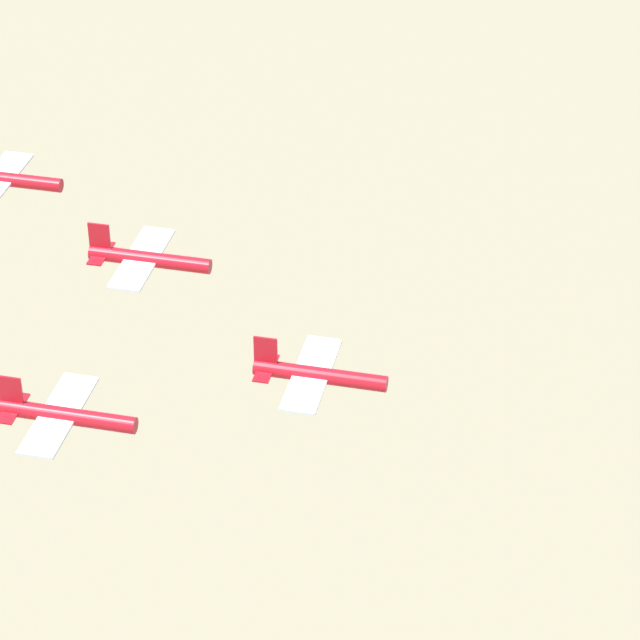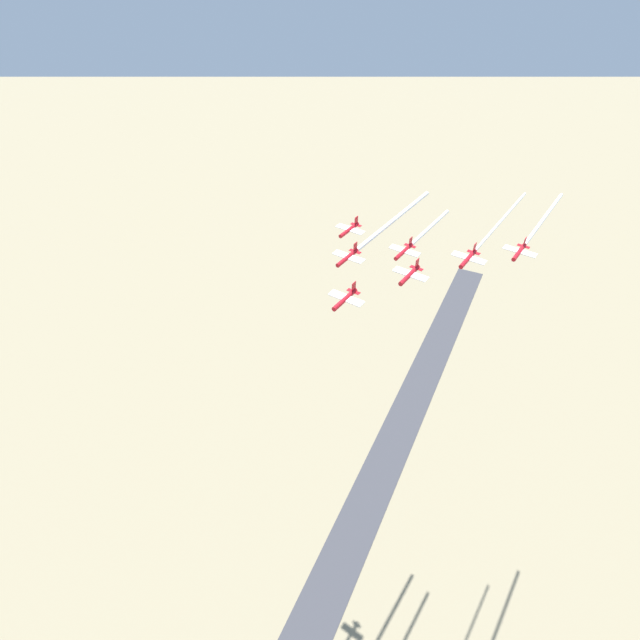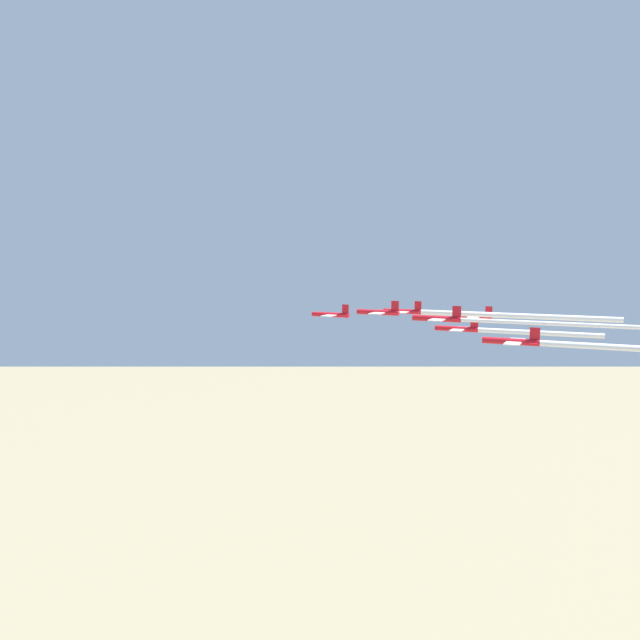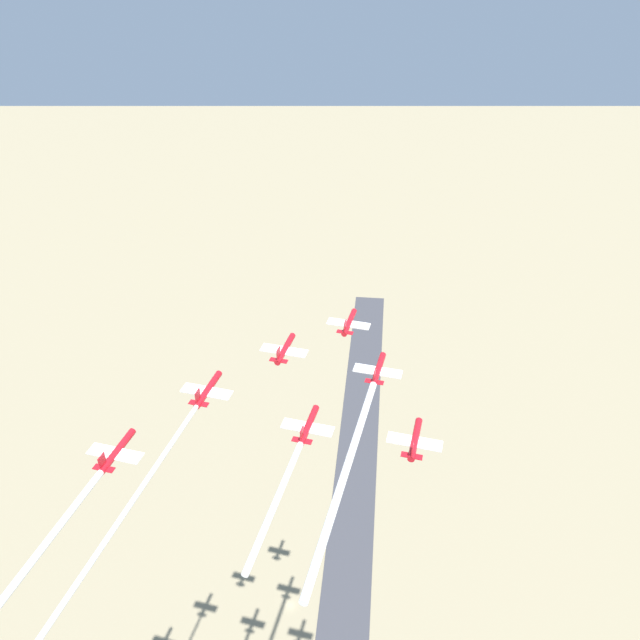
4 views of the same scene
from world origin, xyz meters
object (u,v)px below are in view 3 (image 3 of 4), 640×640
at_px(jet_2, 404,311).
at_px(jet_6, 513,341).
at_px(jet_0, 332,315).
at_px(jet_3, 438,318).
at_px(jet_4, 458,329).
at_px(jet_1, 379,312).
at_px(jet_5, 474,316).

xyz_separation_m(jet_2, jet_6, (53.30, 9.01, -1.24)).
bearing_deg(jet_0, jet_3, -120.47).
bearing_deg(jet_4, jet_0, 90.00).
height_order(jet_1, jet_6, jet_1).
bearing_deg(jet_6, jet_1, 59.53).
relative_size(jet_0, jet_2, 1.00).
distance_m(jet_2, jet_3, 35.54).
xyz_separation_m(jet_1, jet_3, (17.80, 9.77, 0.13)).
distance_m(jet_0, jet_5, 40.63).
bearing_deg(jet_2, jet_3, -150.46).
bearing_deg(jet_0, jet_5, -59.53).
relative_size(jet_3, jet_6, 1.00).
relative_size(jet_0, jet_3, 1.00).
bearing_deg(jet_0, jet_2, -59.53).
relative_size(jet_3, jet_4, 1.00).
relative_size(jet_0, jet_5, 1.00).
bearing_deg(jet_1, jet_3, -120.47).
relative_size(jet_2, jet_5, 1.00).
xyz_separation_m(jet_2, jet_4, (17.80, 9.77, -2.94)).
distance_m(jet_3, jet_4, 21.08).
bearing_deg(jet_6, jet_3, 59.53).
xyz_separation_m(jet_0, jet_6, (53.41, 29.32, -0.49)).
relative_size(jet_2, jet_4, 1.00).
relative_size(jet_0, jet_6, 1.00).
height_order(jet_3, jet_5, jet_3).
bearing_deg(jet_6, jet_4, 29.54).
bearing_deg(jet_0, jet_6, -120.47).
xyz_separation_m(jet_0, jet_1, (17.80, 9.77, 2.20)).
xyz_separation_m(jet_2, jet_5, (0.11, 20.31, -1.58)).
distance_m(jet_0, jet_3, 40.68).
bearing_deg(jet_6, jet_2, 40.36).
distance_m(jet_5, jet_6, 54.38).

